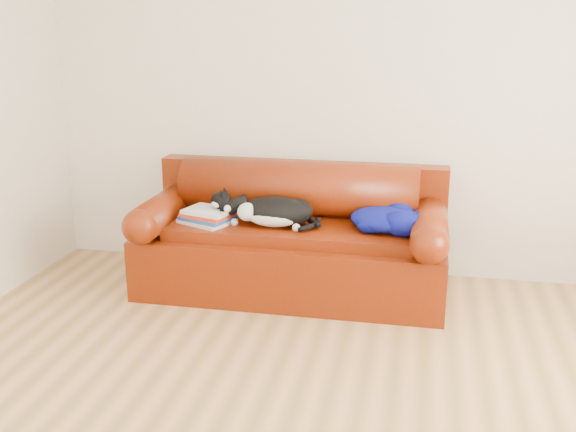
# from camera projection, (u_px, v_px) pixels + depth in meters

# --- Properties ---
(ground) EXTENTS (4.50, 4.50, 0.00)m
(ground) POSITION_uv_depth(u_px,v_px,m) (293.00, 409.00, 3.32)
(ground) COLOR olive
(ground) RESTS_ON ground
(room_shell) EXTENTS (4.52, 4.02, 2.61)m
(room_shell) POSITION_uv_depth(u_px,v_px,m) (324.00, 64.00, 2.84)
(room_shell) COLOR beige
(room_shell) RESTS_ON ground
(sofa_base) EXTENTS (2.10, 0.90, 0.50)m
(sofa_base) POSITION_uv_depth(u_px,v_px,m) (292.00, 258.00, 4.72)
(sofa_base) COLOR #3A0F02
(sofa_base) RESTS_ON ground
(sofa_back) EXTENTS (2.10, 1.01, 0.88)m
(sofa_back) POSITION_uv_depth(u_px,v_px,m) (299.00, 207.00, 4.86)
(sofa_back) COLOR #3A0F02
(sofa_back) RESTS_ON ground
(book_stack) EXTENTS (0.42, 0.38, 0.10)m
(book_stack) POSITION_uv_depth(u_px,v_px,m) (208.00, 216.00, 4.62)
(book_stack) COLOR beige
(book_stack) RESTS_ON sofa_base
(cat) EXTENTS (0.71, 0.35, 0.25)m
(cat) POSITION_uv_depth(u_px,v_px,m) (275.00, 212.00, 4.53)
(cat) COLOR black
(cat) RESTS_ON sofa_base
(blanket) EXTENTS (0.58, 0.57, 0.17)m
(blanket) POSITION_uv_depth(u_px,v_px,m) (387.00, 218.00, 4.48)
(blanket) COLOR #020E4B
(blanket) RESTS_ON sofa_base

